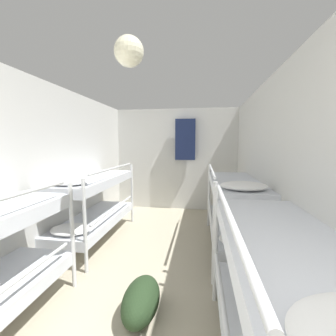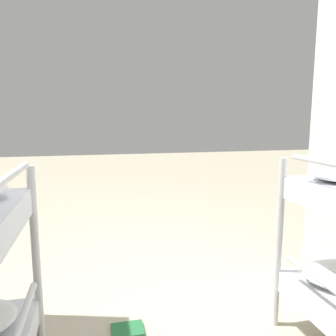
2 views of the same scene
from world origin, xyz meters
name	(u,v)px [view 1 (image 1 of 2)]	position (x,y,z in m)	size (l,w,h in m)	color
wall_left	(35,174)	(-1.41, 2.70, 1.16)	(0.06, 5.52, 2.31)	silver
wall_right	(281,179)	(1.41, 2.70, 1.16)	(0.06, 5.52, 2.31)	silver
wall_back	(176,159)	(0.00, 5.43, 1.16)	(2.87, 0.06, 2.31)	silver
bunk_stack_right_near	(291,318)	(1.05, 1.39, 0.64)	(0.66, 1.82, 1.16)	silver
bunk_stack_left_far	(93,201)	(-1.05, 3.42, 0.64)	(0.66, 1.82, 1.16)	silver
bunk_stack_right_far	(234,207)	(1.05, 3.42, 0.64)	(0.66, 1.82, 1.16)	silver
duffel_bag	(141,300)	(0.09, 2.03, 0.16)	(0.31, 0.58, 0.31)	#23381E
hanging_coat	(185,140)	(0.23, 5.28, 1.61)	(0.44, 0.12, 0.90)	#192347
ceiling_light	(129,51)	(0.00, 2.08, 2.25)	(0.24, 0.24, 0.24)	#F4EFCC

